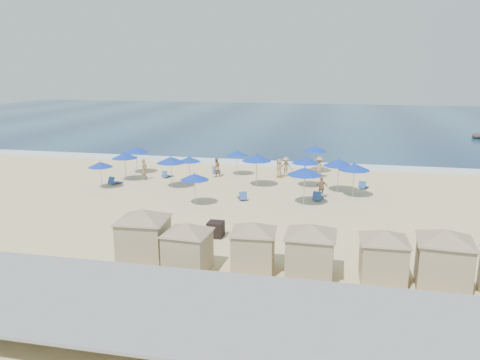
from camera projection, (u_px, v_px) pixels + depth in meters
name	position (u px, v px, depth m)	size (l,w,h in m)	color
ground	(244.00, 210.00, 30.73)	(160.00, 160.00, 0.00)	beige
ocean	(306.00, 120.00, 83.01)	(160.00, 80.00, 0.06)	#0E284E
surf_line	(276.00, 164.00, 45.45)	(160.00, 2.50, 0.08)	white
seawall	(172.00, 296.00, 17.74)	(160.00, 6.10, 1.22)	gray
trash_bin	(216.00, 229.00, 25.80)	(0.85, 0.85, 0.85)	black
cabana_0	(143.00, 229.00, 22.16)	(4.62, 4.62, 2.91)	tan
cabana_1	(187.00, 241.00, 21.16)	(4.07, 4.07, 2.56)	tan
cabana_2	(253.00, 240.00, 21.33)	(4.04, 4.04, 2.54)	tan
cabana_3	(311.00, 244.00, 20.50)	(4.40, 4.40, 2.76)	tan
cabana_4	(384.00, 249.00, 20.16)	(4.13, 4.13, 2.59)	tan
cabana_5	(445.00, 251.00, 19.51)	(4.56, 4.56, 2.87)	tan
umbrella_0	(125.00, 156.00, 38.31)	(2.13, 2.13, 2.43)	#A5A8AD
umbrella_1	(100.00, 165.00, 35.85)	(1.91, 1.91, 2.17)	#A5A8AD
umbrella_2	(136.00, 150.00, 40.98)	(2.16, 2.16, 2.45)	#A5A8AD
umbrella_3	(171.00, 160.00, 35.92)	(2.25, 2.25, 2.56)	#A5A8AD
umbrella_4	(237.00, 153.00, 40.30)	(1.97, 1.97, 2.24)	#A5A8AD
umbrella_5	(257.00, 158.00, 36.29)	(2.34, 2.34, 2.67)	#A5A8AD
umbrella_6	(195.00, 177.00, 31.46)	(1.99, 1.99, 2.26)	#A5A8AD
umbrella_7	(306.00, 160.00, 36.15)	(2.18, 2.18, 2.48)	#A5A8AD
umbrella_8	(305.00, 171.00, 31.34)	(2.38, 2.38, 2.71)	#A5A8AD
umbrella_9	(315.00, 149.00, 41.29)	(2.17, 2.17, 2.47)	#A5A8AD
umbrella_10	(339.00, 163.00, 34.58)	(2.29, 2.29, 2.61)	#A5A8AD
umbrella_11	(354.00, 167.00, 33.29)	(2.27, 2.27, 2.58)	#A5A8AD
umbrella_12	(189.00, 159.00, 38.04)	(1.89, 1.89, 2.15)	#A5A8AD
beach_chair_0	(114.00, 181.00, 37.47)	(0.88, 1.34, 0.68)	#2A4F9C
beach_chair_1	(167.00, 175.00, 39.81)	(0.88, 1.23, 0.62)	#2A4F9C
beach_chair_2	(216.00, 170.00, 41.50)	(0.70, 1.31, 0.69)	#2A4F9C
beach_chair_3	(242.00, 197.00, 33.05)	(0.95, 1.34, 0.67)	#2A4F9C
beach_chair_4	(318.00, 197.00, 32.90)	(0.77, 1.40, 0.73)	#2A4F9C
beach_chair_5	(363.00, 186.00, 36.10)	(0.90, 1.31, 0.66)	#2A4F9C
beachgoer_0	(144.00, 169.00, 38.82)	(0.65, 0.43, 1.79)	#A5815B
beachgoer_1	(216.00, 167.00, 39.97)	(0.80, 0.63, 1.65)	#A5815B
beachgoer_2	(321.00, 187.00, 33.39)	(0.92, 0.38, 1.57)	#A5815B
beachgoer_3	(319.00, 167.00, 39.54)	(1.18, 0.68, 1.83)	#A5815B
beachgoer_4	(279.00, 168.00, 39.69)	(0.78, 0.50, 1.59)	#A5815B
beachgoer_5	(286.00, 167.00, 40.00)	(1.10, 0.63, 1.70)	#A5815B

